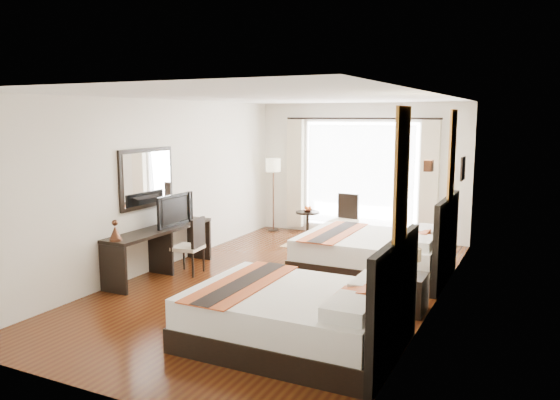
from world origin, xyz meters
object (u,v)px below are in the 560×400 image
at_px(side_table, 308,225).
at_px(fruit_bowl, 308,211).
at_px(table_lamp, 413,257).
at_px(television, 171,210).
at_px(nightstand, 409,293).
at_px(window_chair, 344,229).
at_px(bed_far, 378,253).
at_px(desk_chair, 189,257).
at_px(bed_near, 300,315).
at_px(vase, 407,271).
at_px(console_desk, 161,251).
at_px(floor_lamp, 273,170).

distance_m(side_table, fruit_bowl, 0.31).
bearing_deg(table_lamp, television, 177.27).
relative_size(nightstand, fruit_bowl, 2.61).
bearing_deg(window_chair, bed_far, 39.94).
bearing_deg(side_table, bed_far, -42.45).
bearing_deg(fruit_bowl, window_chair, -7.69).
relative_size(desk_chair, side_table, 1.62).
xyz_separation_m(bed_near, vase, (0.84, 1.44, 0.24)).
bearing_deg(window_chair, side_table, -94.20).
height_order(vase, television, television).
height_order(nightstand, fruit_bowl, fruit_bowl).
bearing_deg(side_table, desk_chair, -102.35).
xyz_separation_m(television, desk_chair, (0.38, -0.05, -0.73)).
xyz_separation_m(fruit_bowl, window_chair, (0.83, -0.11, -0.29)).
bearing_deg(console_desk, vase, -1.16).
distance_m(nightstand, television, 4.06).
bearing_deg(vase, desk_chair, 175.24).
bearing_deg(console_desk, fruit_bowl, 71.75).
relative_size(table_lamp, desk_chair, 0.37).
distance_m(nightstand, console_desk, 4.00).
bearing_deg(window_chair, desk_chair, -21.49).
xyz_separation_m(console_desk, side_table, (1.10, 3.42, -0.09)).
relative_size(television, fruit_bowl, 4.52).
distance_m(table_lamp, television, 4.01).
xyz_separation_m(side_table, fruit_bowl, (0.02, -0.03, 0.31)).
relative_size(nightstand, table_lamp, 1.53).
distance_m(console_desk, fruit_bowl, 3.58).
bearing_deg(window_chair, console_desk, -25.37).
distance_m(console_desk, desk_chair, 0.46).
distance_m(nightstand, table_lamp, 0.49).
bearing_deg(console_desk, television, 85.80).
bearing_deg(table_lamp, side_table, 131.13).
height_order(console_desk, window_chair, window_chair).
bearing_deg(console_desk, bed_far, 26.56).
distance_m(table_lamp, side_table, 4.45).
distance_m(bed_near, fruit_bowl, 5.32).
height_order(console_desk, floor_lamp, floor_lamp).
bearing_deg(bed_near, window_chair, 103.96).
height_order(table_lamp, console_desk, table_lamp).
distance_m(bed_near, bed_far, 3.09).
relative_size(nightstand, desk_chair, 0.56).
bearing_deg(window_chair, fruit_bowl, -92.32).
xyz_separation_m(television, floor_lamp, (0.10, 3.51, 0.35)).
bearing_deg(bed_near, side_table, 112.45).
distance_m(television, desk_chair, 0.83).
height_order(nightstand, table_lamp, table_lamp).
relative_size(bed_far, floor_lamp, 1.45).
distance_m(table_lamp, fruit_bowl, 4.40).
height_order(vase, fruit_bowl, vase).
xyz_separation_m(table_lamp, window_chair, (-2.07, 3.20, -0.43)).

